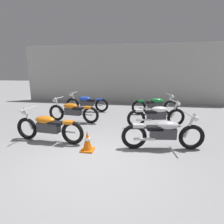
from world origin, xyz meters
TOP-DOWN VIEW (x-y plane):
  - ground_plane at (0.00, 0.00)m, footprint 60.00×60.00m
  - back_wall at (0.00, 7.88)m, footprint 13.17×0.24m
  - motorcycle_left_row_0 at (-1.57, 0.87)m, footprint 2.17×0.68m
  - motorcycle_left_row_1 at (-1.65, 2.97)m, footprint 2.17×0.68m
  - motorcycle_left_row_2 at (-1.67, 4.90)m, footprint 2.17×0.68m
  - motorcycle_right_row_0 at (1.65, 0.89)m, footprint 2.16×0.69m
  - motorcycle_right_row_1 at (1.62, 2.84)m, footprint 2.12×0.86m
  - motorcycle_right_row_2 at (1.68, 4.87)m, footprint 2.16×0.74m
  - traffic_cone at (-0.28, 0.45)m, footprint 0.32×0.32m

SIDE VIEW (x-z plane):
  - ground_plane at x=0.00m, z-range 0.00..0.00m
  - traffic_cone at x=-0.28m, z-range -0.01..0.53m
  - motorcycle_left_row_0 at x=-1.57m, z-range -0.04..0.94m
  - motorcycle_left_row_1 at x=-1.65m, z-range -0.04..0.94m
  - motorcycle_left_row_2 at x=-1.67m, z-range -0.04..0.94m
  - motorcycle_right_row_0 at x=1.65m, z-range -0.04..0.94m
  - motorcycle_right_row_1 at x=1.62m, z-range -0.04..0.94m
  - motorcycle_right_row_2 at x=1.68m, z-range -0.04..0.94m
  - back_wall at x=0.00m, z-range 0.00..3.60m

